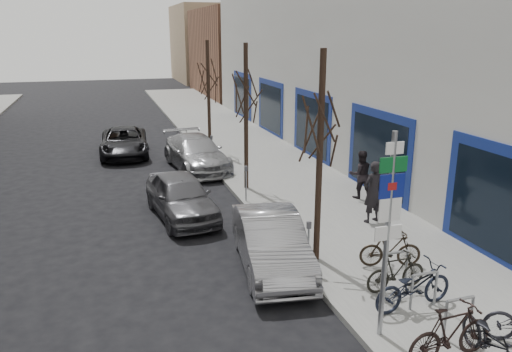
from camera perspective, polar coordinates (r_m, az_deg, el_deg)
sidewalk_east at (r=19.64m, az=4.23°, el=-1.03°), size 5.00×70.00×0.15m
commercial_building at (r=30.48m, az=23.00°, el=13.28°), size 20.00×32.00×10.00m
brick_building_far at (r=49.93m, az=0.73°, el=13.99°), size 12.00×14.00×8.00m
tan_building_far at (r=64.46m, az=-3.11°, el=14.89°), size 13.00×12.00×9.00m
highway_sign_pole at (r=9.50m, az=14.87°, el=-5.38°), size 0.55×0.10×4.20m
bike_rack at (r=11.44m, az=18.67°, el=-11.81°), size 0.66×2.26×0.83m
tree_near at (r=12.18m, az=7.49°, el=7.73°), size 1.80×1.80×5.50m
tree_mid at (r=18.24m, az=-1.17°, el=10.61°), size 1.80×1.80×5.50m
tree_far at (r=24.53m, az=-5.51°, el=11.95°), size 1.80×1.80×5.50m
meter_front at (r=12.43m, az=6.01°, el=-7.37°), size 0.10×0.08×1.27m
meter_mid at (r=17.31m, az=-1.15°, el=-0.46°), size 0.10×0.08×1.27m
meter_back at (r=22.48m, az=-5.08°, el=3.37°), size 0.10×0.08×1.27m
bike_near_left at (r=10.05m, az=25.38°, el=-16.44°), size 0.86×1.88×1.10m
bike_near_right at (r=9.93m, az=21.40°, el=-16.34°), size 1.87×0.67×1.11m
bike_mid_curb at (r=11.31m, az=17.58°, el=-11.57°), size 1.98×0.77×1.18m
bike_mid_inner at (r=11.98m, az=15.73°, el=-10.43°), size 1.56×0.52×0.94m
bike_far_inner at (r=13.07m, az=15.10°, el=-8.04°), size 1.64×0.89×0.95m
parked_car_front at (r=12.82m, az=1.71°, el=-7.52°), size 2.08×4.50×1.43m
parked_car_mid at (r=16.43m, az=-8.56°, el=-2.28°), size 2.17×4.38×1.44m
parked_car_back at (r=22.17m, az=-6.84°, el=2.64°), size 2.58×5.23×1.46m
lane_car at (r=25.40m, az=-14.83°, el=3.79°), size 2.49×4.92×1.33m
pedestrian_near at (r=15.76m, az=13.20°, el=-1.78°), size 0.81×0.64×1.95m
pedestrian_far at (r=18.02m, az=11.84°, el=0.22°), size 0.70×0.53×1.74m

